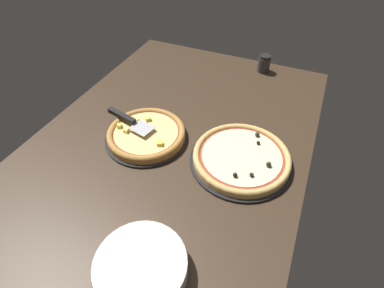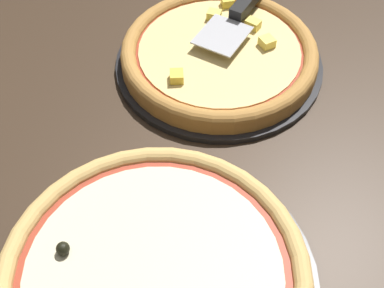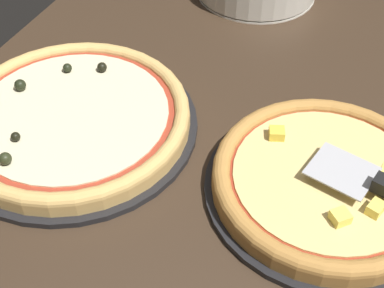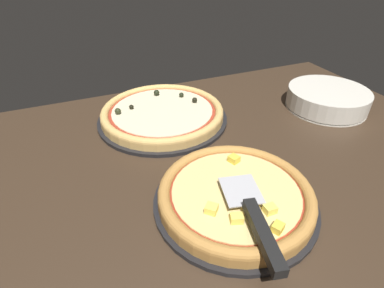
{
  "view_description": "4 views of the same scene",
  "coord_description": "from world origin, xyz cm",
  "views": [
    {
      "loc": [
        78.61,
        42.62,
        82.3
      ],
      "look_at": [
        2.47,
        9.77,
        3.0
      ],
      "focal_mm": 28.0,
      "sensor_mm": 36.0,
      "label": 1
    },
    {
      "loc": [
        -10.88,
        53.82,
        58.91
      ],
      "look_at": [
        2.47,
        9.77,
        3.0
      ],
      "focal_mm": 50.0,
      "sensor_mm": 36.0,
      "label": 2
    },
    {
      "loc": [
        -47.1,
        -11.47,
        57.56
      ],
      "look_at": [
        2.47,
        9.77,
        3.0
      ],
      "focal_mm": 50.0,
      "sensor_mm": 36.0,
      "label": 3
    },
    {
      "loc": [
        -21.33,
        -46.62,
        44.82
      ],
      "look_at": [
        2.47,
        9.77,
        3.0
      ],
      "focal_mm": 28.0,
      "sensor_mm": 36.0,
      "label": 4
    }
  ],
  "objects": [
    {
      "name": "serving_spatula",
      "position": [
        1.73,
        -20.21,
        5.81
      ],
      "size": [
        9.58,
        23.06,
        2.0
      ],
      "color": "#B7B7BC",
      "rests_on": "pizza_front"
    },
    {
      "name": "pizza_back",
      "position": [
        1.14,
        29.13,
        2.62
      ],
      "size": [
        36.05,
        36.05,
        4.27
      ],
      "color": "#DBAD60",
      "rests_on": "pizza_pan_back"
    },
    {
      "name": "ground_plane",
      "position": [
        0.0,
        0.0,
        -1.8
      ],
      "size": [
        154.42,
        106.69,
        3.6
      ],
      "primitive_type": "cube",
      "color": "#38281C"
    },
    {
      "name": "pizza_pan_back",
      "position": [
        1.14,
        29.12,
        0.5
      ],
      "size": [
        38.35,
        38.35,
        1.0
      ],
      "primitive_type": "cylinder",
      "color": "black",
      "rests_on": "ground_plane"
    },
    {
      "name": "pizza_front",
      "position": [
        3.8,
        -9.6,
        2.68
      ],
      "size": [
        31.28,
        31.28,
        3.97
      ],
      "color": "#B77F3D",
      "rests_on": "pizza_pan_front"
    },
    {
      "name": "pizza_pan_front",
      "position": [
        3.8,
        -9.57,
        0.5
      ],
      "size": [
        33.28,
        33.28,
        1.0
      ],
      "primitive_type": "cylinder",
      "color": "black",
      "rests_on": "ground_plane"
    }
  ]
}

